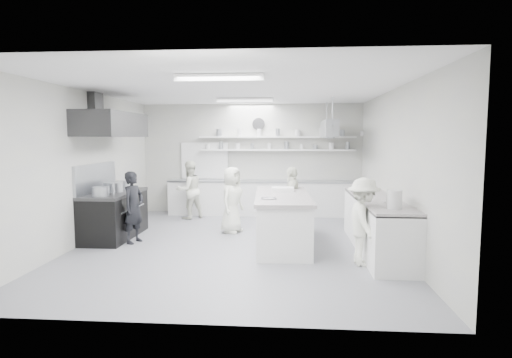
# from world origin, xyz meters

# --- Properties ---
(floor) EXTENTS (6.00, 7.00, 0.02)m
(floor) POSITION_xyz_m (0.00, 0.00, -0.01)
(floor) COLOR gray
(floor) RESTS_ON ground
(ceiling) EXTENTS (6.00, 7.00, 0.02)m
(ceiling) POSITION_xyz_m (0.00, 0.00, 3.01)
(ceiling) COLOR white
(ceiling) RESTS_ON wall_back
(wall_back) EXTENTS (6.00, 0.04, 3.00)m
(wall_back) POSITION_xyz_m (0.00, 3.50, 1.50)
(wall_back) COLOR beige
(wall_back) RESTS_ON floor
(wall_front) EXTENTS (6.00, 0.04, 3.00)m
(wall_front) POSITION_xyz_m (0.00, -3.50, 1.50)
(wall_front) COLOR beige
(wall_front) RESTS_ON floor
(wall_left) EXTENTS (0.04, 7.00, 3.00)m
(wall_left) POSITION_xyz_m (-3.00, 0.00, 1.50)
(wall_left) COLOR beige
(wall_left) RESTS_ON floor
(wall_right) EXTENTS (0.04, 7.00, 3.00)m
(wall_right) POSITION_xyz_m (3.00, 0.00, 1.50)
(wall_right) COLOR beige
(wall_right) RESTS_ON floor
(stove) EXTENTS (0.80, 1.80, 0.90)m
(stove) POSITION_xyz_m (-2.60, 0.40, 0.45)
(stove) COLOR black
(stove) RESTS_ON floor
(exhaust_hood) EXTENTS (0.85, 2.00, 0.50)m
(exhaust_hood) POSITION_xyz_m (-2.60, 0.40, 2.35)
(exhaust_hood) COLOR #343435
(exhaust_hood) RESTS_ON wall_left
(back_counter) EXTENTS (5.00, 0.60, 0.92)m
(back_counter) POSITION_xyz_m (0.30, 3.20, 0.46)
(back_counter) COLOR white
(back_counter) RESTS_ON floor
(shelf_lower) EXTENTS (4.20, 0.26, 0.04)m
(shelf_lower) POSITION_xyz_m (0.70, 3.37, 1.75)
(shelf_lower) COLOR white
(shelf_lower) RESTS_ON wall_back
(shelf_upper) EXTENTS (4.20, 0.26, 0.04)m
(shelf_upper) POSITION_xyz_m (0.70, 3.37, 2.10)
(shelf_upper) COLOR white
(shelf_upper) RESTS_ON wall_back
(pass_through_window) EXTENTS (1.30, 0.04, 1.00)m
(pass_through_window) POSITION_xyz_m (-1.30, 3.48, 1.45)
(pass_through_window) COLOR black
(pass_through_window) RESTS_ON wall_back
(wall_clock) EXTENTS (0.32, 0.05, 0.32)m
(wall_clock) POSITION_xyz_m (0.20, 3.46, 2.45)
(wall_clock) COLOR silver
(wall_clock) RESTS_ON wall_back
(right_counter) EXTENTS (0.74, 3.30, 0.94)m
(right_counter) POSITION_xyz_m (2.65, -0.20, 0.47)
(right_counter) COLOR white
(right_counter) RESTS_ON floor
(pot_rack) EXTENTS (0.30, 1.60, 0.40)m
(pot_rack) POSITION_xyz_m (2.00, 2.40, 2.30)
(pot_rack) COLOR #A4A8AF
(pot_rack) RESTS_ON ceiling
(light_fixture_front) EXTENTS (1.30, 0.25, 0.10)m
(light_fixture_front) POSITION_xyz_m (0.00, -1.80, 2.94)
(light_fixture_front) COLOR white
(light_fixture_front) RESTS_ON ceiling
(light_fixture_rear) EXTENTS (1.30, 0.25, 0.10)m
(light_fixture_rear) POSITION_xyz_m (0.00, 1.80, 2.94)
(light_fixture_rear) COLOR white
(light_fixture_rear) RESTS_ON ceiling
(prep_island) EXTENTS (1.07, 2.60, 0.94)m
(prep_island) POSITION_xyz_m (0.90, 0.10, 0.47)
(prep_island) COLOR white
(prep_island) RESTS_ON floor
(stove_pot) EXTENTS (0.39, 0.39, 0.25)m
(stove_pot) POSITION_xyz_m (-2.60, 0.38, 1.04)
(stove_pot) COLOR #A4A8AF
(stove_pot) RESTS_ON stove
(cook_stove) EXTENTS (0.48, 0.60, 1.42)m
(cook_stove) POSITION_xyz_m (-2.04, 0.01, 0.71)
(cook_stove) COLOR black
(cook_stove) RESTS_ON floor
(cook_back) EXTENTS (0.92, 0.90, 1.49)m
(cook_back) POSITION_xyz_m (-1.53, 2.54, 0.75)
(cook_back) COLOR white
(cook_back) RESTS_ON floor
(cook_island_left) EXTENTS (0.69, 0.83, 1.45)m
(cook_island_left) POSITION_xyz_m (-0.22, 1.06, 0.72)
(cook_island_left) COLOR white
(cook_island_left) RESTS_ON floor
(cook_island_right) EXTENTS (0.46, 0.89, 1.46)m
(cook_island_right) POSITION_xyz_m (1.10, 1.11, 0.73)
(cook_island_right) COLOR white
(cook_island_right) RESTS_ON floor
(cook_right) EXTENTS (0.61, 0.97, 1.44)m
(cook_right) POSITION_xyz_m (2.23, -1.12, 0.72)
(cook_right) COLOR white
(cook_right) RESTS_ON floor
(bowl_island_a) EXTENTS (0.35, 0.35, 0.07)m
(bowl_island_a) POSITION_xyz_m (0.66, -0.55, 0.97)
(bowl_island_a) COLOR #A4A8AF
(bowl_island_a) RESTS_ON prep_island
(bowl_island_b) EXTENTS (0.21, 0.21, 0.06)m
(bowl_island_b) POSITION_xyz_m (1.16, 0.37, 0.97)
(bowl_island_b) COLOR white
(bowl_island_b) RESTS_ON prep_island
(bowl_right) EXTENTS (0.24, 0.24, 0.06)m
(bowl_right) POSITION_xyz_m (2.74, -0.70, 0.97)
(bowl_right) COLOR white
(bowl_right) RESTS_ON right_counter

